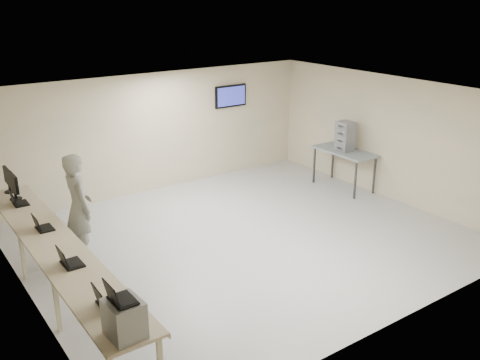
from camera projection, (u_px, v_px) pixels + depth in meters
room at (246, 169)px, 9.97m from camera, size 8.01×7.01×2.81m
workbench at (56, 249)px, 8.16m from camera, size 0.76×6.00×0.90m
equipment_box at (124, 318)px, 5.91m from camera, size 0.39×0.44×0.44m
laptop_on_box at (118, 297)px, 5.78m from camera, size 0.29×0.35×0.27m
laptop_0 at (106, 302)px, 6.48m from camera, size 0.33×0.39×0.30m
laptop_1 at (68, 261)px, 7.48m from camera, size 0.30×0.37×0.28m
laptop_2 at (41, 226)px, 8.61m from camera, size 0.28×0.34×0.26m
laptop_3 at (17, 201)px, 9.62m from camera, size 0.29×0.35×0.27m
monitor_near at (14, 184)px, 9.80m from camera, size 0.22×0.49×0.49m
monitor_far at (8, 178)px, 10.15m from camera, size 0.21×0.48×0.48m
soldier at (79, 208)px, 9.30m from camera, size 0.48×0.72×1.96m
side_table at (345, 153)px, 12.78m from camera, size 0.74×1.58×0.95m
storage_bins at (345, 136)px, 12.63m from camera, size 0.34×0.37×0.71m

